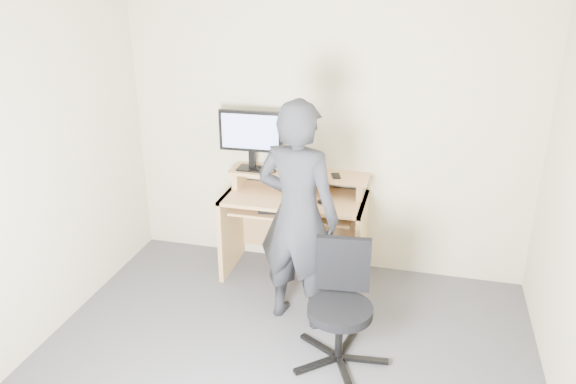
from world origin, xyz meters
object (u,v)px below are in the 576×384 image
at_px(desk, 297,214).
at_px(person, 298,216).
at_px(monitor, 251,135).
at_px(office_chair, 341,300).

relative_size(desk, person, 0.69).
relative_size(desk, monitor, 2.18).
height_order(monitor, office_chair, monitor).
bearing_deg(monitor, desk, -7.08).
bearing_deg(monitor, office_chair, -50.86).
xyz_separation_m(desk, office_chair, (0.57, -1.10, -0.09)).
height_order(desk, person, person).
height_order(monitor, person, person).
relative_size(monitor, person, 0.32).
bearing_deg(desk, monitor, 174.71).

